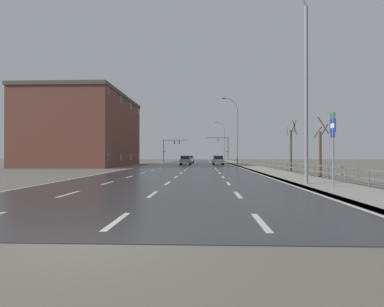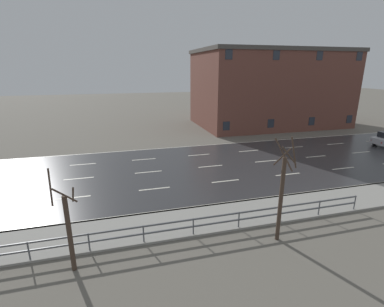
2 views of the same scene
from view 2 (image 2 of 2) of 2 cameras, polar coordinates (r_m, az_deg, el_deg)
ground_plane at (r=35.52m, az=34.15°, el=0.41°), size 160.00×160.00×0.12m
guardrail at (r=14.22m, az=-15.03°, el=-15.64°), size 0.07×27.58×1.00m
brick_building at (r=44.50m, az=15.38°, el=12.69°), size 12.92×21.35×10.87m
bare_tree_near at (r=12.83m, az=-23.72°, el=-13.96°), size 0.95×1.05×4.53m
bare_tree_mid at (r=14.17m, az=17.70°, el=-7.83°), size 1.12×1.22×5.42m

